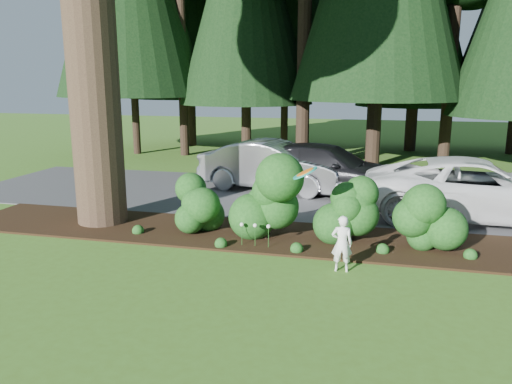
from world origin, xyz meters
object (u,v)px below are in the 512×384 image
at_px(car_white_suv, 477,189).
at_px(frisbee, 305,173).
at_px(car_silver_wagon, 274,166).
at_px(car_dark_suv, 326,169).
at_px(child, 342,244).

xyz_separation_m(car_white_suv, frisbee, (-3.93, -4.25, 1.03)).
bearing_deg(frisbee, car_silver_wagon, 106.75).
height_order(car_dark_suv, frisbee, frisbee).
bearing_deg(car_dark_suv, frisbee, -167.19).
xyz_separation_m(car_dark_suv, frisbee, (0.24, -6.41, 1.05)).
xyz_separation_m(car_white_suv, child, (-3.15, -4.51, -0.27)).
xyz_separation_m(car_silver_wagon, car_white_suv, (5.86, -2.18, -0.02)).
bearing_deg(car_white_suv, car_dark_suv, 61.30).
bearing_deg(child, car_silver_wagon, -72.80).
height_order(car_white_suv, child, car_white_suv).
distance_m(car_dark_suv, frisbee, 6.50).
relative_size(car_silver_wagon, car_dark_suv, 0.92).
distance_m(car_silver_wagon, car_dark_suv, 1.70).
bearing_deg(frisbee, car_white_suv, 47.20).
bearing_deg(car_silver_wagon, car_white_suv, -100.35).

